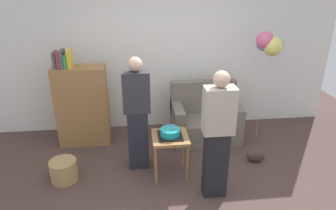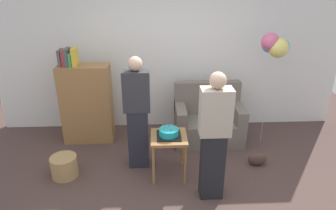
# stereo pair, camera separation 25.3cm
# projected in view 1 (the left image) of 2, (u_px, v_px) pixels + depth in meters

# --- Properties ---
(ground_plane) EXTENTS (8.00, 8.00, 0.00)m
(ground_plane) POSITION_uv_depth(u_px,v_px,m) (181.00, 195.00, 3.84)
(ground_plane) COLOR #4C3833
(wall_back) EXTENTS (6.00, 0.10, 2.70)m
(wall_back) POSITION_uv_depth(u_px,v_px,m) (164.00, 53.00, 5.17)
(wall_back) COLOR silver
(wall_back) RESTS_ON ground_plane
(couch) EXTENTS (1.10, 0.70, 0.96)m
(couch) POSITION_uv_depth(u_px,v_px,m) (205.00, 120.00, 5.06)
(couch) COLOR #6B6056
(couch) RESTS_ON ground_plane
(bookshelf) EXTENTS (0.80, 0.36, 1.57)m
(bookshelf) POSITION_uv_depth(u_px,v_px,m) (82.00, 105.00, 4.80)
(bookshelf) COLOR olive
(bookshelf) RESTS_ON ground_plane
(side_table) EXTENTS (0.48, 0.48, 0.61)m
(side_table) POSITION_uv_depth(u_px,v_px,m) (170.00, 142.00, 4.04)
(side_table) COLOR olive
(side_table) RESTS_ON ground_plane
(birthday_cake) EXTENTS (0.32, 0.32, 0.17)m
(birthday_cake) POSITION_uv_depth(u_px,v_px,m) (170.00, 133.00, 3.99)
(birthday_cake) COLOR black
(birthday_cake) RESTS_ON side_table
(person_blowing_candles) EXTENTS (0.36, 0.22, 1.63)m
(person_blowing_candles) POSITION_uv_depth(u_px,v_px,m) (137.00, 114.00, 4.10)
(person_blowing_candles) COLOR #23232D
(person_blowing_candles) RESTS_ON ground_plane
(person_holding_cake) EXTENTS (0.36, 0.22, 1.63)m
(person_holding_cake) POSITION_uv_depth(u_px,v_px,m) (217.00, 136.00, 3.55)
(person_holding_cake) COLOR black
(person_holding_cake) RESTS_ON ground_plane
(wicker_basket) EXTENTS (0.36, 0.36, 0.30)m
(wicker_basket) POSITION_uv_depth(u_px,v_px,m) (64.00, 171.00, 4.06)
(wicker_basket) COLOR #A88451
(wicker_basket) RESTS_ON ground_plane
(handbag) EXTENTS (0.28, 0.14, 0.20)m
(handbag) POSITION_uv_depth(u_px,v_px,m) (255.00, 156.00, 4.49)
(handbag) COLOR #473328
(handbag) RESTS_ON ground_plane
(balloon_bunch) EXTENTS (0.43, 0.35, 1.80)m
(balloon_bunch) POSITION_uv_depth(u_px,v_px,m) (270.00, 44.00, 4.56)
(balloon_bunch) COLOR silver
(balloon_bunch) RESTS_ON ground_plane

